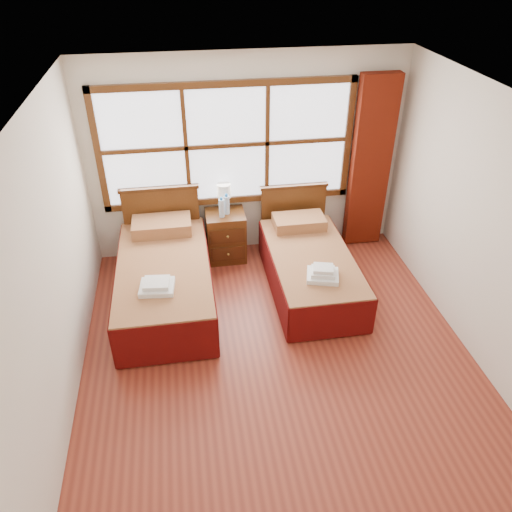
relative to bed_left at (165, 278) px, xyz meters
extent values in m
plane|color=maroon|center=(1.13, -1.20, -0.32)|extent=(4.50, 4.50, 0.00)
plane|color=white|center=(1.13, -1.20, 2.28)|extent=(4.50, 4.50, 0.00)
plane|color=silver|center=(1.13, 1.05, 0.98)|extent=(4.00, 0.00, 4.00)
plane|color=silver|center=(-0.87, -1.20, 0.98)|extent=(0.00, 4.50, 4.50)
plane|color=silver|center=(3.13, -1.20, 0.98)|extent=(0.00, 4.50, 4.50)
cube|color=white|center=(0.88, 1.02, 1.18)|extent=(3.00, 0.02, 1.40)
cube|color=#522C11|center=(0.88, 1.00, 0.44)|extent=(3.16, 0.06, 0.08)
cube|color=#522C11|center=(0.88, 1.00, 1.92)|extent=(3.16, 0.06, 0.08)
cube|color=#522C11|center=(-0.66, 1.00, 1.18)|extent=(0.08, 0.06, 1.56)
cube|color=#522C11|center=(2.42, 1.00, 1.18)|extent=(0.08, 0.06, 1.56)
cube|color=#522C11|center=(0.38, 1.00, 1.18)|extent=(0.05, 0.05, 1.40)
cube|color=#522C11|center=(1.38, 1.00, 1.18)|extent=(0.05, 0.05, 1.40)
cube|color=#522C11|center=(0.88, 1.00, 1.18)|extent=(3.00, 0.05, 0.05)
cube|color=#64180A|center=(2.73, 0.91, 0.85)|extent=(0.50, 0.16, 2.30)
cube|color=#41210D|center=(0.00, -0.07, -0.16)|extent=(0.92, 1.85, 0.30)
cube|color=maroon|center=(0.00, -0.07, 0.11)|extent=(1.03, 2.05, 0.25)
cube|color=#570A09|center=(-0.52, -0.07, -0.04)|extent=(0.03, 2.05, 0.51)
cube|color=#570A09|center=(0.52, -0.07, -0.04)|extent=(0.03, 2.05, 0.51)
cube|color=#570A09|center=(0.00, -1.08, -0.04)|extent=(1.03, 0.03, 0.51)
cube|color=maroon|center=(0.00, 0.68, 0.32)|extent=(0.72, 0.42, 0.16)
cube|color=#522C11|center=(0.00, 0.94, 0.19)|extent=(0.96, 0.06, 1.00)
cube|color=#41210D|center=(0.00, 0.94, 0.70)|extent=(1.00, 0.08, 0.04)
cube|color=#41210D|center=(1.74, -0.07, -0.18)|extent=(0.83, 1.67, 0.27)
cube|color=maroon|center=(1.74, -0.07, 0.07)|extent=(0.93, 1.85, 0.23)
cube|color=#570A09|center=(1.27, -0.07, -0.06)|extent=(0.03, 1.85, 0.46)
cube|color=#570A09|center=(2.21, -0.07, -0.06)|extent=(0.03, 1.85, 0.46)
cube|color=#570A09|center=(1.74, -0.99, -0.06)|extent=(0.93, 0.03, 0.46)
cube|color=maroon|center=(1.74, 0.60, 0.26)|extent=(0.65, 0.38, 0.14)
cube|color=#522C11|center=(1.74, 0.94, 0.14)|extent=(0.87, 0.06, 0.91)
cube|color=#41210D|center=(1.74, 0.94, 0.60)|extent=(0.91, 0.08, 0.04)
cube|color=#522C11|center=(0.81, 0.80, 0.02)|extent=(0.50, 0.44, 0.67)
cube|color=#41210D|center=(0.81, 0.57, -0.11)|extent=(0.44, 0.02, 0.20)
cube|color=#41210D|center=(0.81, 0.57, 0.15)|extent=(0.44, 0.02, 0.20)
sphere|color=#A98E39|center=(0.81, 0.55, -0.11)|extent=(0.03, 0.03, 0.03)
sphere|color=#A98E39|center=(0.81, 0.55, 0.15)|extent=(0.03, 0.03, 0.03)
cube|color=white|center=(-0.06, -0.53, 0.26)|extent=(0.38, 0.34, 0.06)
cube|color=white|center=(-0.06, -0.53, 0.32)|extent=(0.29, 0.26, 0.05)
cube|color=white|center=(1.74, -0.53, 0.21)|extent=(0.41, 0.38, 0.05)
cube|color=white|center=(1.74, -0.53, 0.26)|extent=(0.31, 0.29, 0.05)
cube|color=white|center=(1.74, -0.53, 0.31)|extent=(0.26, 0.23, 0.04)
cylinder|color=gold|center=(0.82, 0.94, 0.36)|extent=(0.11, 0.11, 0.02)
cylinder|color=gold|center=(0.82, 0.94, 0.45)|extent=(0.02, 0.02, 0.15)
cylinder|color=silver|center=(0.82, 0.94, 0.61)|extent=(0.18, 0.18, 0.18)
cylinder|color=silver|center=(0.76, 0.73, 0.47)|extent=(0.07, 0.07, 0.24)
cylinder|color=blue|center=(0.76, 0.73, 0.61)|extent=(0.03, 0.03, 0.03)
cylinder|color=silver|center=(0.83, 0.80, 0.47)|extent=(0.07, 0.07, 0.24)
cylinder|color=blue|center=(0.83, 0.80, 0.61)|extent=(0.04, 0.04, 0.03)
camera|label=1|loc=(0.31, -4.83, 3.43)|focal=35.00mm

